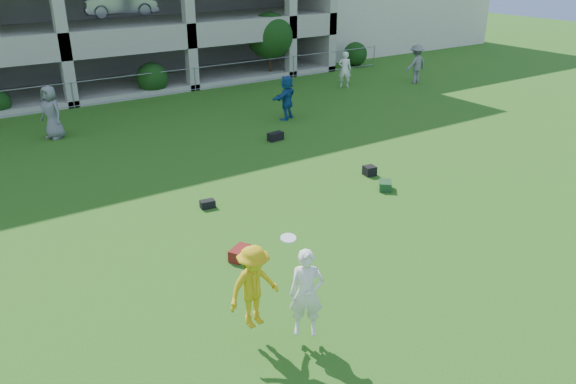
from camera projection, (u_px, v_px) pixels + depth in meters
ground at (334, 319)px, 10.92m from camera, size 100.00×100.00×0.00m
bystander_c at (51, 112)px, 20.99m from camera, size 1.02×1.16×2.00m
bystander_d at (287, 97)px, 23.42m from camera, size 1.75×1.32×1.84m
bystander_e at (345, 70)px, 28.83m from camera, size 0.80×0.76×1.84m
bystander_f at (416, 64)px, 29.75m from camera, size 1.35×0.83×2.03m
bag_red_a at (240, 253)px, 13.00m from camera, size 0.63×0.54×0.28m
bag_black_b at (208, 204)px, 15.59m from camera, size 0.43×0.31×0.22m
bag_green_c at (385, 185)px, 16.75m from camera, size 0.59×0.61×0.26m
crate_d at (370, 171)px, 17.81m from camera, size 0.40×0.40×0.30m
bag_black_e at (275, 136)px, 21.06m from camera, size 0.63×0.37×0.30m
frisbee_contest at (270, 289)px, 9.86m from camera, size 1.64×1.24×1.96m
fence at (73, 95)px, 25.15m from camera, size 36.06×0.06×1.20m
shrub_row at (162, 62)px, 27.67m from camera, size 34.38×2.52×3.50m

